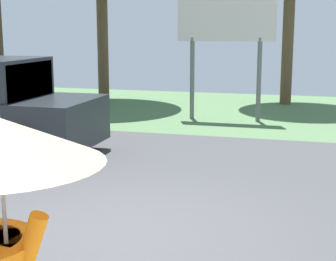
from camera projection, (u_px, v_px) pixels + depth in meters
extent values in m
cube|color=#424244|center=(167.00, 189.00, 8.40)|extent=(40.00, 8.00, 0.10)
cube|color=#517349|center=(238.00, 112.00, 15.97)|extent=(40.00, 8.00, 0.10)
cylinder|color=orange|center=(27.00, 255.00, 2.55)|extent=(0.24, 0.09, 0.45)
cylinder|color=gray|center=(4.00, 209.00, 2.53)|extent=(0.02, 0.02, 0.75)
cone|color=#D1B284|center=(0.00, 141.00, 2.47)|extent=(0.99, 0.99, 0.22)
cube|color=#2D3842|center=(29.00, 83.00, 10.11)|extent=(0.10, 1.70, 0.77)
cylinder|color=black|center=(70.00, 128.00, 11.17)|extent=(0.76, 0.28, 0.76)
cylinder|color=black|center=(20.00, 148.00, 9.28)|extent=(0.76, 0.28, 0.76)
cylinder|color=slate|center=(192.00, 78.00, 14.37)|extent=(0.12, 0.12, 2.20)
cylinder|color=slate|center=(259.00, 80.00, 13.90)|extent=(0.12, 0.12, 2.20)
cube|color=silver|center=(226.00, 14.00, 13.80)|extent=(2.60, 0.10, 1.40)
cylinder|color=brown|center=(288.00, 40.00, 16.85)|extent=(0.36, 0.36, 4.13)
cylinder|color=brown|center=(103.00, 37.00, 17.40)|extent=(0.36, 0.36, 4.26)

